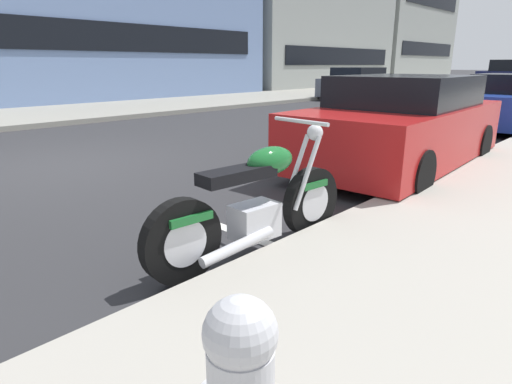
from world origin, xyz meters
TOP-DOWN VIEW (x-y plane):
  - ground_plane at (0.00, 0.00)m, footprint 260.00×260.00m
  - sidewalk_far_curb at (12.00, 7.17)m, footprint 120.00×5.00m
  - parking_stall_stripe at (0.00, -4.07)m, footprint 0.12×2.20m
  - parked_motorcycle at (-0.23, -4.62)m, footprint 2.11×0.62m
  - parked_car_mid_block at (3.66, -4.04)m, footprint 4.35×2.06m
  - parked_car_behind_motorcycle at (9.70, -4.13)m, footprint 4.24×1.89m
  - car_opposite_curb at (15.83, 3.82)m, footprint 4.44×1.97m
  - townhouse_mid_block at (23.17, 14.65)m, footprint 14.25×10.44m
  - townhouse_near_left at (37.21, 13.57)m, footprint 12.41×8.27m

SIDE VIEW (x-z plane):
  - ground_plane at x=0.00m, z-range 0.00..0.00m
  - parking_stall_stripe at x=0.00m, z-range 0.00..0.01m
  - sidewalk_far_curb at x=12.00m, z-range 0.00..0.14m
  - parked_motorcycle at x=-0.23m, z-range -0.13..1.00m
  - parked_car_behind_motorcycle at x=9.70m, z-range -0.04..1.32m
  - car_opposite_curb at x=15.83m, z-range -0.04..1.40m
  - parked_car_mid_block at x=3.66m, z-range -0.03..1.40m
  - townhouse_mid_block at x=23.17m, z-range 0.00..9.45m
  - townhouse_near_left at x=37.21m, z-range 0.00..12.96m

